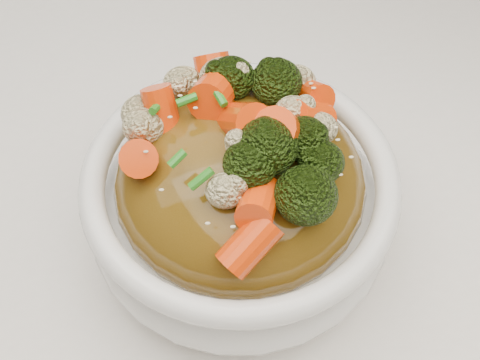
{
  "coord_description": "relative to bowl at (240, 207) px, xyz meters",
  "views": [
    {
      "loc": [
        -0.01,
        -0.24,
        1.15
      ],
      "look_at": [
        0.02,
        0.0,
        0.82
      ],
      "focal_mm": 50.0,
      "sensor_mm": 36.0,
      "label": 1
    }
  ],
  "objects": [
    {
      "name": "tablecloth",
      "position": [
        -0.02,
        -0.0,
        -0.06
      ],
      "size": [
        1.2,
        0.8,
        0.04
      ],
      "primitive_type": "cube",
      "color": "white",
      "rests_on": "dining_table"
    },
    {
      "name": "broccoli",
      "position": [
        0.0,
        0.0,
        0.08
      ],
      "size": [
        0.19,
        0.19,
        0.04
      ],
      "primitive_type": null,
      "rotation": [
        0.0,
        0.0,
        0.26
      ],
      "color": "black",
      "rests_on": "sauce_base"
    },
    {
      "name": "bowl",
      "position": [
        0.0,
        0.0,
        0.0
      ],
      "size": [
        0.24,
        0.24,
        0.08
      ],
      "primitive_type": null,
      "rotation": [
        0.0,
        0.0,
        0.26
      ],
      "color": "white",
      "rests_on": "tablecloth"
    },
    {
      "name": "scallions",
      "position": [
        0.0,
        0.0,
        0.08
      ],
      "size": [
        0.14,
        0.14,
        0.02
      ],
      "primitive_type": null,
      "rotation": [
        0.0,
        0.0,
        0.26
      ],
      "color": "#27791B",
      "rests_on": "sauce_base"
    },
    {
      "name": "cauliflower",
      "position": [
        0.0,
        0.0,
        0.08
      ],
      "size": [
        0.19,
        0.19,
        0.03
      ],
      "primitive_type": null,
      "rotation": [
        0.0,
        0.0,
        0.26
      ],
      "color": "beige",
      "rests_on": "sauce_base"
    },
    {
      "name": "sauce_base",
      "position": [
        0.0,
        0.0,
        0.03
      ],
      "size": [
        0.19,
        0.19,
        0.09
      ],
      "primitive_type": "ellipsoid",
      "rotation": [
        0.0,
        0.0,
        0.26
      ],
      "color": "#593D0F",
      "rests_on": "bowl"
    },
    {
      "name": "sesame_seeds",
      "position": [
        0.0,
        0.0,
        0.08
      ],
      "size": [
        0.17,
        0.17,
        0.01
      ],
      "primitive_type": null,
      "rotation": [
        0.0,
        0.0,
        0.26
      ],
      "color": "beige",
      "rests_on": "sauce_base"
    },
    {
      "name": "carrots",
      "position": [
        0.0,
        0.0,
        0.08
      ],
      "size": [
        0.19,
        0.19,
        0.05
      ],
      "primitive_type": null,
      "rotation": [
        0.0,
        0.0,
        0.26
      ],
      "color": "#F44107",
      "rests_on": "sauce_base"
    }
  ]
}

